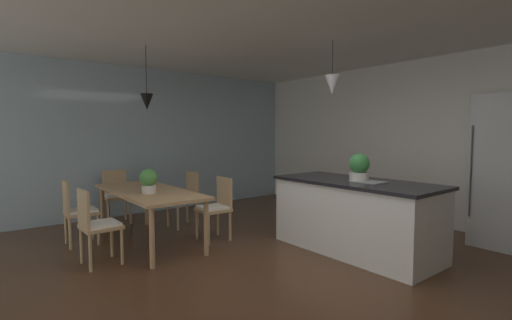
# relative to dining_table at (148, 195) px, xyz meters

# --- Properties ---
(ground_plane) EXTENTS (10.00, 8.40, 0.04)m
(ground_plane) POSITION_rel_dining_table_xyz_m (2.17, 0.73, -0.68)
(ground_plane) COLOR #4C301E
(ceiling_slab) EXTENTS (10.00, 8.40, 0.12)m
(ceiling_slab) POSITION_rel_dining_table_xyz_m (2.17, 0.73, 2.10)
(ceiling_slab) COLOR white
(wall_back_kitchen) EXTENTS (10.00, 0.12, 2.70)m
(wall_back_kitchen) POSITION_rel_dining_table_xyz_m (2.17, 3.99, 0.69)
(wall_back_kitchen) COLOR white
(wall_back_kitchen) RESTS_ON ground_plane
(window_wall_left_glazing) EXTENTS (0.06, 8.40, 2.70)m
(window_wall_left_glazing) POSITION_rel_dining_table_xyz_m (-1.89, 0.73, 0.69)
(window_wall_left_glazing) COLOR #9EB7C6
(window_wall_left_glazing) RESTS_ON ground_plane
(dining_table) EXTENTS (2.07, 0.85, 0.72)m
(dining_table) POSITION_rel_dining_table_xyz_m (0.00, 0.00, 0.00)
(dining_table) COLOR tan
(dining_table) RESTS_ON ground_plane
(chair_near_left) EXTENTS (0.42, 0.42, 0.87)m
(chair_near_left) POSITION_rel_dining_table_xyz_m (-0.47, -0.79, -0.18)
(chair_near_left) COLOR tan
(chair_near_left) RESTS_ON ground_plane
(chair_window_end) EXTENTS (0.44, 0.44, 0.87)m
(chair_window_end) POSITION_rel_dining_table_xyz_m (-1.40, 0.00, -0.18)
(chair_window_end) COLOR tan
(chair_window_end) RESTS_ON ground_plane
(chair_near_right) EXTENTS (0.42, 0.42, 0.87)m
(chair_near_right) POSITION_rel_dining_table_xyz_m (0.47, -0.79, -0.18)
(chair_near_right) COLOR tan
(chair_near_right) RESTS_ON ground_plane
(chair_far_right) EXTENTS (0.41, 0.41, 0.87)m
(chair_far_right) POSITION_rel_dining_table_xyz_m (0.47, 0.79, -0.18)
(chair_far_right) COLOR tan
(chair_far_right) RESTS_ON ground_plane
(chair_far_left) EXTENTS (0.41, 0.41, 0.87)m
(chair_far_left) POSITION_rel_dining_table_xyz_m (-0.47, 0.79, -0.18)
(chair_far_left) COLOR tan
(chair_far_left) RESTS_ON ground_plane
(kitchen_island) EXTENTS (2.06, 0.93, 0.91)m
(kitchen_island) POSITION_rel_dining_table_xyz_m (1.98, 1.90, -0.20)
(kitchen_island) COLOR white
(kitchen_island) RESTS_ON ground_plane
(refrigerator) EXTENTS (0.68, 0.67, 1.99)m
(refrigerator) POSITION_rel_dining_table_xyz_m (3.08, 3.59, 0.34)
(refrigerator) COLOR #B2B5B7
(refrigerator) RESTS_ON ground_plane
(pendant_over_table) EXTENTS (0.18, 0.18, 0.89)m
(pendant_over_table) POSITION_rel_dining_table_xyz_m (-0.18, 0.08, 1.27)
(pendant_over_table) COLOR black
(pendant_over_island_main) EXTENTS (0.19, 0.19, 0.69)m
(pendant_over_island_main) POSITION_rel_dining_table_xyz_m (1.58, 1.90, 1.47)
(pendant_over_island_main) COLOR black
(potted_plant_on_island) EXTENTS (0.25, 0.25, 0.34)m
(potted_plant_on_island) POSITION_rel_dining_table_xyz_m (2.03, 1.90, 0.42)
(potted_plant_on_island) COLOR beige
(potted_plant_on_island) RESTS_ON kitchen_island
(potted_plant_on_table) EXTENTS (0.23, 0.23, 0.31)m
(potted_plant_on_table) POSITION_rel_dining_table_xyz_m (0.26, -0.10, 0.23)
(potted_plant_on_table) COLOR beige
(potted_plant_on_table) RESTS_ON dining_table
(vase_on_dining_table) EXTENTS (0.10, 0.10, 0.21)m
(vase_on_dining_table) POSITION_rel_dining_table_xyz_m (-0.27, 0.08, 0.17)
(vase_on_dining_table) COLOR slate
(vase_on_dining_table) RESTS_ON dining_table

